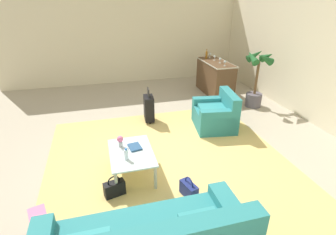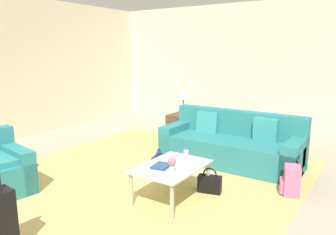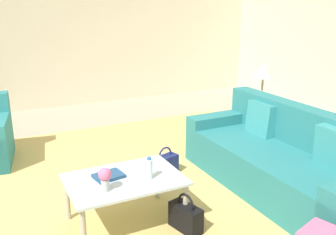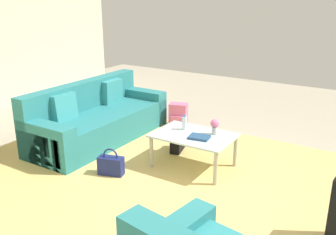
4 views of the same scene
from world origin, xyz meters
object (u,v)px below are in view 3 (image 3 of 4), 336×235
Objects in this scene: coffee_table_book at (109,176)px; side_table at (260,116)px; coffee_table at (125,184)px; water_bottle at (149,169)px; couch at (284,162)px; handbag_black at (186,217)px; table_lamp at (263,71)px; handbag_navy at (165,165)px; flower_vase at (105,177)px.

side_table is (2.92, 1.42, -0.21)m from coffee_table_book.
coffee_table is 0.27m from water_bottle.
side_table is at bearing 57.94° from couch.
handbag_black is at bearing -37.42° from coffee_table.
couch is at bearing -3.18° from coffee_table.
table_lamp is 1.64× the size of handbag_navy.
side_table is at bearing 31.61° from water_bottle.
flower_vase is 0.35× the size of side_table.
table_lamp is at bearing 28.65° from flower_vase.
table_lamp reaches higher than water_bottle.
coffee_table_book is at bearing 174.64° from couch.
coffee_table_book is at bearing 146.31° from coffee_table.
water_bottle is 0.80× the size of coffee_table_book.
coffee_table is at bearing -135.64° from handbag_navy.
coffee_table is 1.75× the size of table_lamp.
side_table reaches higher than coffee_table.
couch is 1.35m from handbag_navy.
flower_vase is at bearing -151.35° from side_table.
water_bottle is 0.38m from coffee_table_book.
handbag_black is at bearing -44.47° from water_bottle.
coffee_table_book is 0.71× the size of handbag_black.
coffee_table_book is at bearing 143.35° from handbag_black.
coffee_table_book is 0.71× the size of handbag_navy.
couch reaches higher than coffee_table.
flower_vase is at bearing -151.35° from table_lamp.
couch is 2.01m from table_lamp.
couch is 11.61× the size of flower_vase.
side_table is at bearing 0.00° from table_lamp.
water_bottle reaches higher than side_table.
coffee_table_book is 0.44× the size of side_table.
table_lamp reaches higher than handbag_navy.
coffee_table is 1.77× the size of side_table.
water_bottle is (0.20, -0.10, 0.15)m from coffee_table.
table_lamp is at bearing 16.66° from coffee_table_book.
flower_vase is (-2.02, -0.05, 0.28)m from couch.
table_lamp reaches higher than couch.
couch is 11.67× the size of water_bottle.
coffee_table is 2.86× the size of handbag_navy.
handbag_navy is (1.00, 0.91, -0.45)m from flower_vase.
couch is 1.80m from coffee_table.
flower_vase is 0.35× the size of table_lamp.
couch is 1.62m from water_bottle.
handbag_black is at bearing -45.93° from coffee_table_book.
couch is 2.32× the size of coffee_table.
coffee_table_book is 1.24× the size of flower_vase.
table_lamp is (2.80, 1.50, 0.58)m from coffee_table.
couch reaches higher than handbag_black.
handbag_navy is 1.15m from handbag_black.
handbag_navy is 1.00× the size of handbag_black.
handbag_black is (0.56, -0.42, -0.34)m from coffee_table_book.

